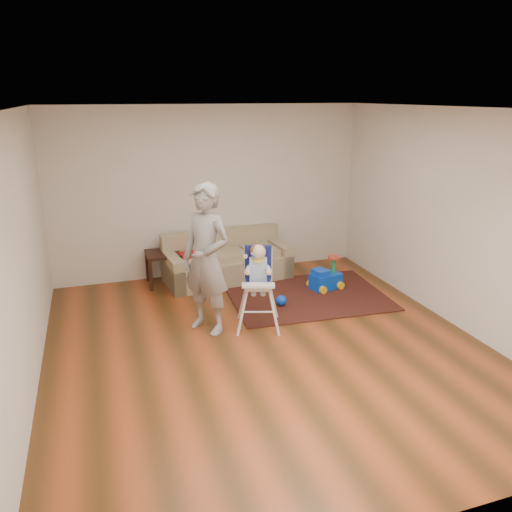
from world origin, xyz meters
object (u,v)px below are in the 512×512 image
object	(u,v)px
sofa	(228,257)
adult	(206,259)
high_chair	(258,288)
ride_on_toy	(326,273)
side_table	(164,268)
toy_ball	(281,300)

from	to	relation	value
sofa	adult	bearing A→B (deg)	-118.94
sofa	high_chair	xyz separation A→B (m)	(-0.08, -1.77, 0.15)
ride_on_toy	side_table	bearing A→B (deg)	142.93
ride_on_toy	toy_ball	world-z (taller)	ride_on_toy
ride_on_toy	adult	world-z (taller)	adult
side_table	adult	distance (m)	1.92
ride_on_toy	high_chair	bearing A→B (deg)	-160.44
sofa	side_table	world-z (taller)	sofa
ride_on_toy	high_chair	distance (m)	1.67
ride_on_toy	high_chair	size ratio (longest dim) A/B	0.44
ride_on_toy	toy_ball	bearing A→B (deg)	-168.99
sofa	toy_ball	size ratio (longest dim) A/B	13.61
side_table	adult	xyz separation A→B (m)	(0.29, -1.77, 0.67)
adult	side_table	bearing A→B (deg)	151.82
toy_ball	high_chair	world-z (taller)	high_chair
side_table	ride_on_toy	distance (m)	2.51
ride_on_toy	high_chair	world-z (taller)	high_chair
ride_on_toy	high_chair	xyz separation A→B (m)	(-1.38, -0.90, 0.27)
sofa	high_chair	size ratio (longest dim) A/B	1.84
side_table	ride_on_toy	size ratio (longest dim) A/B	1.06
high_chair	ride_on_toy	bearing A→B (deg)	51.12
toy_ball	ride_on_toy	bearing A→B (deg)	24.56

